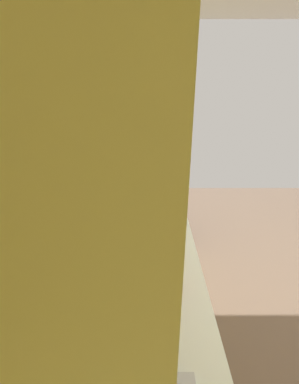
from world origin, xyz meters
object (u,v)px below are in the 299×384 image
at_px(oven_range, 151,204).
at_px(microwave, 148,193).
at_px(bowl, 157,252).
at_px(kettle, 158,275).

relative_size(oven_range, microwave, 2.07).
height_order(bowl, kettle, kettle).
relative_size(oven_range, kettle, 5.73).
distance_m(oven_range, kettle, 2.10).
bearing_deg(bowl, kettle, 180.00).
bearing_deg(kettle, bowl, 0.00).
xyz_separation_m(oven_range, bowl, (-1.74, -0.02, 0.47)).
relative_size(oven_range, bowl, 7.23).
bearing_deg(bowl, microwave, 4.64).
distance_m(microwave, bowl, 0.75).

